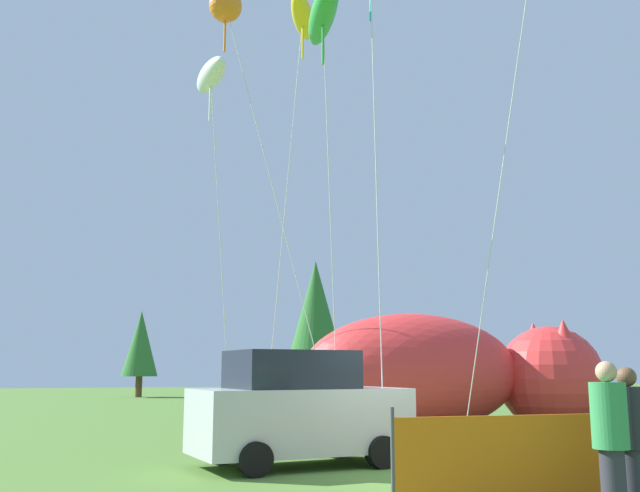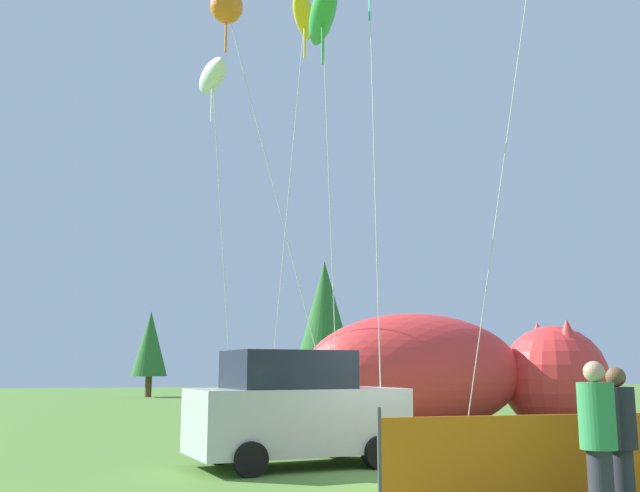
% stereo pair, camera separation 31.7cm
% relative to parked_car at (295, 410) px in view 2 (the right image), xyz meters
% --- Properties ---
extents(ground_plane, '(120.00, 120.00, 0.00)m').
position_rel_parked_car_xyz_m(ground_plane, '(1.65, -1.59, -1.01)').
color(ground_plane, '#4C752D').
extents(parked_car, '(4.11, 2.50, 2.08)m').
position_rel_parked_car_xyz_m(parked_car, '(0.00, 0.00, 0.00)').
color(parked_car, '#B7BCC1').
rests_on(parked_car, ground).
extents(folding_chair, '(0.66, 0.66, 0.88)m').
position_rel_parked_car_xyz_m(folding_chair, '(5.40, -0.93, -0.48)').
color(folding_chair, black).
rests_on(folding_chair, ground).
extents(inflatable_cat, '(8.71, 4.50, 3.28)m').
position_rel_parked_car_xyz_m(inflatable_cat, '(5.68, 5.49, 0.51)').
color(inflatable_cat, red).
rests_on(inflatable_cat, ground).
extents(spectator_in_blue_shirt, '(0.40, 0.40, 1.83)m').
position_rel_parked_car_xyz_m(spectator_in_blue_shirt, '(2.05, -6.03, -0.01)').
color(spectator_in_blue_shirt, '#2D2D38').
rests_on(spectator_in_blue_shirt, ground).
extents(spectator_in_green_shirt, '(0.39, 0.39, 1.77)m').
position_rel_parked_car_xyz_m(spectator_in_green_shirt, '(2.51, -5.80, -0.04)').
color(spectator_in_green_shirt, '#2D2D38').
rests_on(spectator_in_green_shirt, ground).
extents(kite_white_ghost, '(1.40, 2.93, 10.17)m').
position_rel_parked_car_xyz_m(kite_white_ghost, '(-1.09, 5.63, 8.67)').
color(kite_white_ghost, silver).
rests_on(kite_white_ghost, ground).
extents(kite_orange_flower, '(3.31, 1.29, 11.73)m').
position_rel_parked_car_xyz_m(kite_orange_flower, '(-0.86, 4.62, 10.22)').
color(kite_orange_flower, silver).
rests_on(kite_orange_flower, ground).
extents(kite_green_fish, '(1.09, 3.11, 10.64)m').
position_rel_parked_car_xyz_m(kite_green_fish, '(1.20, 2.45, 9.22)').
color(kite_green_fish, silver).
rests_on(kite_green_fish, ground).
extents(kite_yellow_hero, '(1.51, 2.17, 12.47)m').
position_rel_parked_car_xyz_m(kite_yellow_hero, '(1.58, 5.86, 10.88)').
color(kite_yellow_hero, silver).
rests_on(kite_yellow_hero, ground).
extents(horizon_tree_east, '(2.26, 2.26, 5.40)m').
position_rel_parked_car_xyz_m(horizon_tree_east, '(-1.68, 33.89, 2.31)').
color(horizon_tree_east, brown).
rests_on(horizon_tree_east, ground).
extents(horizon_tree_west, '(3.85, 3.85, 9.18)m').
position_rel_parked_car_xyz_m(horizon_tree_west, '(9.99, 34.41, 4.63)').
color(horizon_tree_west, brown).
rests_on(horizon_tree_west, ground).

